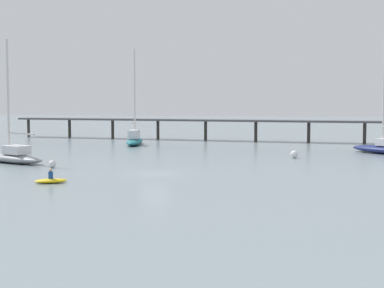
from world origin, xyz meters
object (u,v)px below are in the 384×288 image
(pier, at_px, (326,115))
(sailboat_gray, at_px, (13,155))
(dinghy_yellow, at_px, (51,180))
(sailboat_teal, at_px, (134,139))
(mooring_buoy_mid, at_px, (294,154))
(mooring_buoy_near, at_px, (52,164))

(pier, distance_m, sailboat_gray, 48.95)
(sailboat_gray, bearing_deg, dinghy_yellow, -50.40)
(sailboat_teal, xyz_separation_m, dinghy_yellow, (6.15, -39.03, -0.69))
(dinghy_yellow, height_order, mooring_buoy_mid, dinghy_yellow)
(dinghy_yellow, height_order, mooring_buoy_near, dinghy_yellow)
(sailboat_teal, bearing_deg, mooring_buoy_mid, -31.98)
(sailboat_teal, height_order, mooring_buoy_near, sailboat_teal)
(mooring_buoy_mid, xyz_separation_m, mooring_buoy_near, (-22.10, -14.72, -0.06))
(sailboat_gray, bearing_deg, mooring_buoy_near, -28.96)
(sailboat_gray, relative_size, mooring_buoy_near, 17.55)
(dinghy_yellow, distance_m, mooring_buoy_mid, 29.92)
(mooring_buoy_mid, bearing_deg, sailboat_gray, -158.07)
(mooring_buoy_mid, bearing_deg, pier, 82.01)
(sailboat_gray, distance_m, mooring_buoy_mid, 30.39)
(pier, height_order, dinghy_yellow, pier)
(pier, xyz_separation_m, sailboat_gray, (-31.80, -37.05, -3.55))
(sailboat_teal, distance_m, mooring_buoy_near, 29.55)
(sailboat_gray, relative_size, mooring_buoy_mid, 14.89)
(sailboat_teal, height_order, mooring_buoy_mid, sailboat_teal)
(sailboat_teal, relative_size, dinghy_yellow, 5.19)
(mooring_buoy_near, bearing_deg, mooring_buoy_mid, 33.67)
(pier, relative_size, mooring_buoy_near, 106.32)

